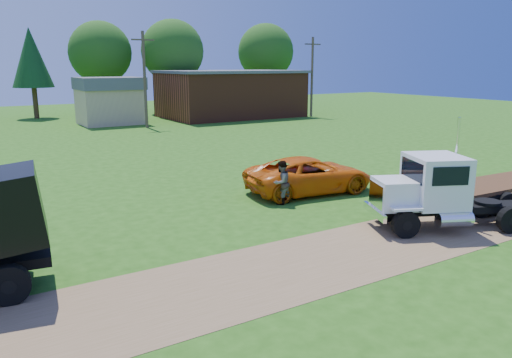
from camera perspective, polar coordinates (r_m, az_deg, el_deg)
ground at (r=16.53m, az=10.02°, el=-8.41°), size 140.00×140.00×0.00m
dirt_track at (r=16.53m, az=10.02°, el=-8.39°), size 120.00×4.20×0.01m
white_semi_tractor at (r=19.56m, az=19.92°, el=-1.37°), size 6.78×4.60×4.07m
orange_pickup at (r=23.78m, az=6.13°, el=0.47°), size 6.45×3.56×1.71m
flatbed_trailer at (r=24.52m, az=26.85°, el=-0.63°), size 7.39×2.54×1.87m
spectator_b at (r=21.68m, az=2.90°, el=-0.41°), size 1.11×0.98×1.92m
brick_building at (r=58.80m, az=-2.95°, el=9.73°), size 15.40×10.40×5.30m
tan_shed at (r=53.47m, az=-16.34°, el=8.66°), size 6.20×5.40×4.70m
utility_poles at (r=49.20m, az=-12.60°, el=11.21°), size 42.20×0.28×9.00m
tree_row at (r=63.76m, az=-15.17°, el=13.57°), size 56.86×11.13×11.61m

